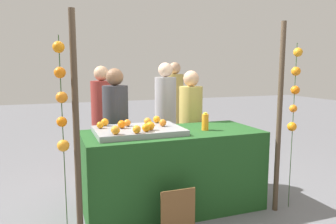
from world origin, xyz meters
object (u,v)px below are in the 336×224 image
at_px(orange_1, 105,122).
at_px(vendor_right, 191,132).
at_px(stall_counter, 172,170).
at_px(orange_0, 150,126).
at_px(juice_bottle, 205,122).
at_px(vendor_left, 116,136).
at_px(chalkboard_sign, 178,214).

xyz_separation_m(orange_1, vendor_right, (1.23, 0.37, -0.27)).
xyz_separation_m(stall_counter, orange_0, (-0.31, -0.14, 0.56)).
bearing_deg(juice_bottle, orange_0, -173.66).
distance_m(stall_counter, orange_1, 0.95).
relative_size(stall_counter, juice_bottle, 9.81).
bearing_deg(vendor_left, juice_bottle, -40.14).
relative_size(stall_counter, orange_1, 23.62).
xyz_separation_m(chalkboard_sign, vendor_right, (0.71, 1.28, 0.50)).
relative_size(juice_bottle, vendor_right, 0.13).
height_order(stall_counter, vendor_right, vendor_right).
relative_size(chalkboard_sign, vendor_right, 0.31).
bearing_deg(orange_0, chalkboard_sign, -76.86).
distance_m(juice_bottle, vendor_right, 0.77).
distance_m(stall_counter, vendor_right, 0.87).
height_order(orange_0, juice_bottle, juice_bottle).
distance_m(orange_0, juice_bottle, 0.69).
height_order(juice_bottle, vendor_right, vendor_right).
distance_m(orange_1, vendor_right, 1.31).
height_order(orange_0, vendor_right, vendor_right).
bearing_deg(chalkboard_sign, orange_1, 119.97).
relative_size(orange_0, chalkboard_sign, 0.19).
bearing_deg(vendor_left, orange_0, -75.82).
relative_size(juice_bottle, chalkboard_sign, 0.41).
distance_m(stall_counter, vendor_left, 0.90).
height_order(vendor_left, vendor_right, vendor_left).
bearing_deg(stall_counter, vendor_left, 127.08).
bearing_deg(orange_1, chalkboard_sign, -60.03).
bearing_deg(juice_bottle, orange_1, 162.58).
bearing_deg(vendor_left, vendor_right, -2.14).
height_order(orange_0, orange_1, orange_0).
distance_m(orange_1, vendor_left, 0.52).
height_order(juice_bottle, chalkboard_sign, juice_bottle).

